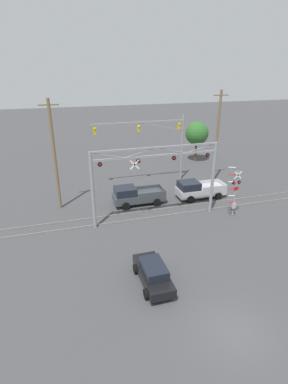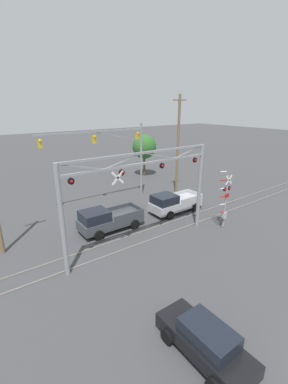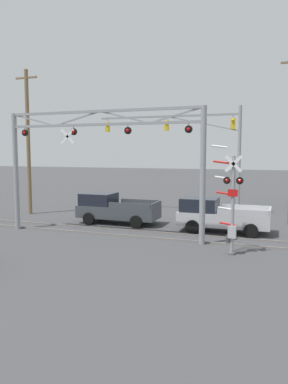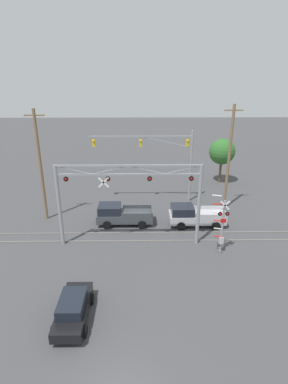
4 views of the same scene
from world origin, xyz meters
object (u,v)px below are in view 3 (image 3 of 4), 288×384
Objects in this scene: pickup_truck_lead at (114,209)px; utility_pole_left at (28,141)px; traffic_signal_span at (204,141)px; crossing_gantry at (100,156)px; pickup_truck_following at (218,215)px; crossing_signal_mast at (231,208)px.

pickup_truck_lead is 8.87m from utility_pole_left.
crossing_gantry is at bearing -112.42° from traffic_signal_span.
traffic_signal_span is 1.04× the size of utility_pole_left.
pickup_truck_following is (6.84, -0.35, -0.00)m from pickup_truck_lead.
utility_pole_left is at bearing 173.57° from pickup_truck_following.
crossing_gantry is at bearing -30.51° from utility_pole_left.
pickup_truck_lead is (-0.90, 3.70, -3.48)m from crossing_gantry.
utility_pole_left reaches higher than pickup_truck_lead.
crossing_gantry reaches higher than crossing_signal_mast.
crossing_signal_mast is 0.47× the size of utility_pole_left.
utility_pole_left reaches higher than traffic_signal_span.
crossing_gantry reaches higher than pickup_truck_following.
pickup_truck_lead is 0.49× the size of utility_pole_left.
pickup_truck_lead is at bearing -130.12° from traffic_signal_span.
utility_pole_left reaches higher than crossing_gantry.
crossing_signal_mast is 9.70m from pickup_truck_lead.
traffic_signal_span is 13.04m from utility_pole_left.
pickup_truck_following is at bearing -6.43° from utility_pole_left.
pickup_truck_lead is at bearing 103.70° from crossing_gantry.
pickup_truck_following is (2.09, -5.98, -4.52)m from traffic_signal_span.
utility_pole_left reaches higher than crossing_signal_mast.
traffic_signal_span is 2.12× the size of pickup_truck_following.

